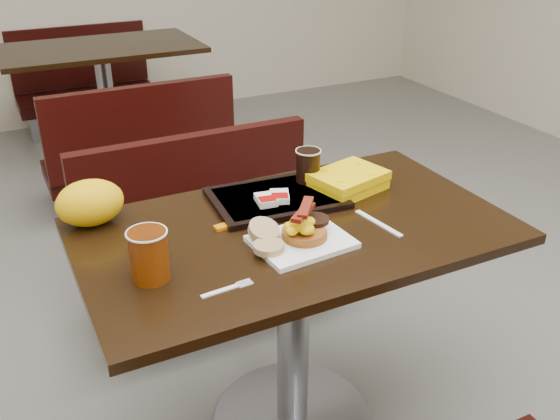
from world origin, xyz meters
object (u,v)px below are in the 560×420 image
hashbrown_sleeve_left (266,200)px  hashbrown_sleeve_right (280,196)px  bench_far_s (136,141)px  clamshell (348,181)px  platter (302,242)px  table_far (107,105)px  paper_bag (90,203)px  fork (220,291)px  coffee_cup_far (308,166)px  tray (276,198)px  knife (378,223)px  bench_far_n (87,81)px  pancake_stack (305,233)px  table_near (293,333)px  bench_near_n (213,237)px  coffee_cup_near (149,256)px

hashbrown_sleeve_left → hashbrown_sleeve_right: size_ratio=1.00×
bench_far_s → hashbrown_sleeve_right: bearing=-89.3°
clamshell → platter: bearing=-154.9°
table_far → hashbrown_sleeve_left: 2.50m
bench_far_s → paper_bag: size_ratio=5.29×
fork → coffee_cup_far: size_ratio=1.27×
tray → hashbrown_sleeve_left: bearing=-143.0°
bench_far_s → knife: (0.22, -1.99, 0.39)m
bench_far_n → hashbrown_sleeve_right: (0.02, -3.16, 0.42)m
platter → bench_far_s: bearing=84.8°
pancake_stack → knife: bearing=-0.8°
table_near → tray: tray is taller
table_far → bench_far_s: (0.00, -0.70, -0.02)m
pancake_stack → platter: bearing=-148.2°
bench_far_n → platter: (-0.03, -3.40, 0.40)m
table_near → coffee_cup_far: (0.16, 0.22, 0.45)m
table_far → fork: size_ratio=9.11×
fork → bench_far_n: bearing=80.8°
knife → tray: 0.33m
bench_far_n → hashbrown_sleeve_left: bearing=-90.5°
fork → hashbrown_sleeve_left: size_ratio=1.77×
hashbrown_sleeve_left → paper_bag: size_ratio=0.39×
bench_near_n → pancake_stack: pancake_stack is taller
platter → paper_bag: bearing=138.1°
table_near → pancake_stack: (-0.02, -0.09, 0.40)m
platter → tray: (0.06, 0.27, 0.00)m
table_near → clamshell: (0.26, 0.14, 0.40)m
bench_far_s → platter: platter is taller
bench_far_s → knife: size_ratio=5.44×
hashbrown_sleeve_left → coffee_cup_far: coffee_cup_far is taller
platter → coffee_cup_far: coffee_cup_far is taller
table_far → pancake_stack: 2.72m
bench_near_n → coffee_cup_near: bearing=-119.1°
table_far → fork: bearing=-96.2°
fork → knife: 0.54m
table_far → pancake_stack: pancake_stack is taller
bench_far_s → platter: bearing=-90.9°
table_near → tray: (0.03, 0.17, 0.38)m
bench_near_n → platter: platter is taller
coffee_cup_near → hashbrown_sleeve_left: bearing=27.9°
coffee_cup_near → fork: 0.19m
table_near → coffee_cup_near: size_ratio=9.28×
tray → paper_bag: size_ratio=2.06×
coffee_cup_far → tray: bearing=-159.4°
bench_near_n → tray: bearing=-87.2°
coffee_cup_far → hashbrown_sleeve_left: bearing=-155.8°
fork → hashbrown_sleeve_right: (0.33, 0.35, 0.03)m
tray → paper_bag: 0.54m
pancake_stack → coffee_cup_far: 0.36m
knife → coffee_cup_far: size_ratio=1.77×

